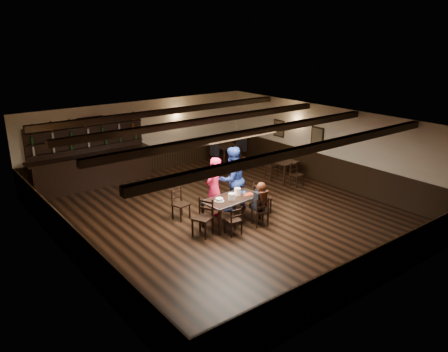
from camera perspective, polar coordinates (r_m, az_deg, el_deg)
ground at (r=12.80m, az=0.11°, el=-5.01°), size 10.00×10.00×0.00m
room_shell at (r=12.24m, az=0.04°, el=2.57°), size 9.02×10.02×2.71m
dining_table at (r=11.98m, az=1.05°, el=-3.19°), size 1.71×0.96×0.75m
chair_near_left at (r=11.36m, az=1.42°, el=-5.57°), size 0.41×0.40×0.81m
chair_near_right at (r=11.90m, az=4.88°, el=-4.37°), size 0.49×0.47×0.84m
chair_end_left at (r=11.38m, az=-2.60°, el=-4.99°), size 0.58×0.59×0.98m
chair_end_right at (r=12.70m, az=4.74°, el=-2.62°), size 0.45×0.46×0.93m
chair_far_pushed at (r=12.41m, az=-5.90°, el=-3.31°), size 0.48×0.46×0.88m
woman_pink at (r=12.23m, az=-1.33°, el=-1.62°), size 0.77×0.64×1.79m
man_blue at (r=12.77m, az=1.05°, el=-0.40°), size 0.96×0.76×1.94m
seated_person at (r=11.82m, az=4.83°, el=-2.76°), size 0.34×0.50×0.82m
cake at (r=11.71m, az=-0.62°, el=-3.12°), size 0.26×0.26×0.08m
plate_stack_a at (r=11.79m, az=1.02°, el=-2.69°), size 0.19×0.19×0.18m
plate_stack_b at (r=12.10m, az=1.77°, el=-2.05°), size 0.18×0.18×0.21m
tea_light at (r=12.02m, az=0.76°, el=-2.60°), size 0.05×0.05×0.06m
salt_shaker at (r=12.14m, az=2.64°, el=-2.27°), size 0.04×0.04×0.10m
pepper_shaker at (r=12.17m, az=2.49°, el=-2.26°), size 0.03×0.03×0.08m
drink_glass at (r=12.18m, az=1.60°, el=-2.18°), size 0.07×0.07×0.10m
menu_red at (r=12.23m, az=3.12°, el=-2.36°), size 0.32×0.25×0.00m
menu_blue at (r=12.36m, az=2.31°, el=-2.11°), size 0.34×0.31×0.00m
bar_counter at (r=15.52m, az=-16.89°, el=1.30°), size 4.22×0.70×2.20m
back_table_a at (r=15.46m, az=7.86°, el=1.56°), size 0.80×0.80×0.75m
back_table_b at (r=17.32m, az=0.47°, el=3.61°), size 0.99×0.99×0.75m
bg_patron_left at (r=16.90m, az=-1.24°, el=3.80°), size 0.23×0.35×0.70m
bg_patron_right at (r=17.58m, az=2.31°, el=4.53°), size 0.26×0.40×0.80m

